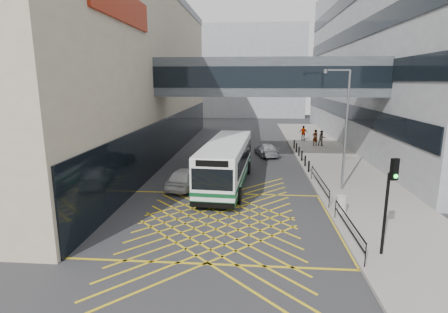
% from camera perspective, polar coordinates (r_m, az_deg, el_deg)
% --- Properties ---
extents(ground, '(120.00, 120.00, 0.00)m').
position_cam_1_polar(ground, '(18.74, -1.00, -10.41)').
color(ground, '#333335').
extents(building_whsmith, '(24.17, 42.00, 16.00)m').
position_cam_1_polar(building_whsmith, '(38.61, -26.70, 12.13)').
color(building_whsmith, '#B5A68B').
rests_on(building_whsmith, ground).
extents(building_far, '(28.00, 16.00, 18.00)m').
position_cam_1_polar(building_far, '(77.32, 1.90, 13.55)').
color(building_far, gray).
rests_on(building_far, ground).
extents(skybridge, '(20.00, 4.10, 3.00)m').
position_cam_1_polar(skybridge, '(29.24, 7.31, 12.70)').
color(skybridge, '#3F444A').
rests_on(skybridge, ground).
extents(pavement, '(6.00, 54.00, 0.16)m').
position_cam_1_polar(pavement, '(33.79, 16.95, -0.50)').
color(pavement, gray).
rests_on(pavement, ground).
extents(box_junction, '(12.00, 9.00, 0.01)m').
position_cam_1_polar(box_junction, '(18.74, -1.00, -10.40)').
color(box_junction, gold).
rests_on(box_junction, ground).
extents(bus, '(3.37, 11.30, 3.12)m').
position_cam_1_polar(bus, '(24.48, 0.46, -0.85)').
color(bus, white).
rests_on(bus, ground).
extents(car_white, '(2.75, 4.88, 1.46)m').
position_cam_1_polar(car_white, '(24.15, -6.20, -3.41)').
color(car_white, silver).
rests_on(car_white, ground).
extents(car_dark, '(3.75, 5.42, 1.58)m').
position_cam_1_polar(car_dark, '(28.62, -2.09, -0.75)').
color(car_dark, '#232329').
rests_on(car_dark, ground).
extents(car_silver, '(2.58, 4.39, 1.28)m').
position_cam_1_polar(car_silver, '(34.49, 6.92, 1.15)').
color(car_silver, '#9FA3A8').
rests_on(car_silver, ground).
extents(traffic_light, '(0.34, 0.49, 4.12)m').
position_cam_1_polar(traffic_light, '(15.46, 25.42, -5.41)').
color(traffic_light, black).
rests_on(traffic_light, pavement).
extents(street_lamp, '(1.77, 0.39, 7.77)m').
position_cam_1_polar(street_lamp, '(23.73, 18.95, 5.21)').
color(street_lamp, slate).
rests_on(street_lamp, pavement).
extents(litter_bin, '(0.54, 0.54, 0.94)m').
position_cam_1_polar(litter_bin, '(20.29, 18.60, -7.37)').
color(litter_bin, '#ADA89E').
rests_on(litter_bin, pavement).
extents(kerb_railings, '(0.05, 12.54, 1.00)m').
position_cam_1_polar(kerb_railings, '(20.51, 16.98, -6.31)').
color(kerb_railings, black).
rests_on(kerb_railings, pavement).
extents(bollards, '(0.14, 10.14, 0.90)m').
position_cam_1_polar(bollards, '(33.19, 12.37, 0.47)').
color(bollards, black).
rests_on(bollards, pavement).
extents(pedestrian_a, '(0.85, 0.74, 1.78)m').
position_cam_1_polar(pedestrian_a, '(40.18, 14.65, 3.00)').
color(pedestrian_a, gray).
rests_on(pedestrian_a, pavement).
extents(pedestrian_b, '(0.89, 0.59, 1.71)m').
position_cam_1_polar(pedestrian_b, '(40.19, 15.68, 2.90)').
color(pedestrian_b, gray).
rests_on(pedestrian_b, pavement).
extents(pedestrian_c, '(1.18, 0.89, 1.79)m').
position_cam_1_polar(pedestrian_c, '(43.26, 12.84, 3.74)').
color(pedestrian_c, gray).
rests_on(pedestrian_c, pavement).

